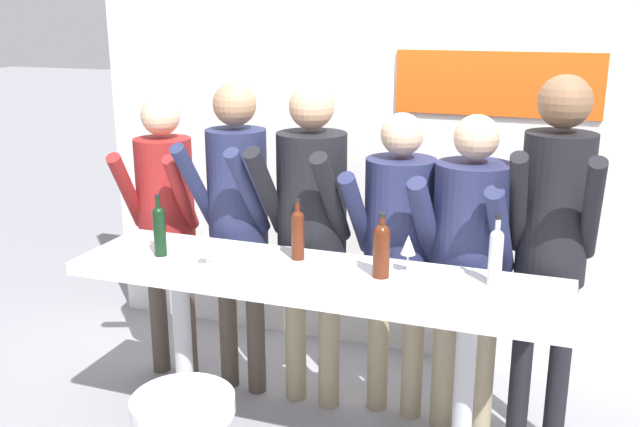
{
  "coord_description": "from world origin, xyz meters",
  "views": [
    {
      "loc": [
        1.05,
        -2.86,
        2.13
      ],
      "look_at": [
        0.0,
        0.09,
        1.24
      ],
      "focal_mm": 40.0,
      "sensor_mm": 36.0,
      "label": 1
    }
  ],
  "objects_px": {
    "wine_bottle_0": "(298,232)",
    "wine_bottle_2": "(381,248)",
    "tasting_table": "(314,303)",
    "person_left": "(237,205)",
    "person_center": "(398,235)",
    "person_center_left": "(311,213)",
    "person_center_right": "(470,245)",
    "wine_bottle_3": "(496,254)",
    "person_right": "(553,224)",
    "wine_glass_1": "(207,240)",
    "wine_bottle_1": "(159,228)",
    "wine_glass_0": "(408,246)",
    "person_far_left": "(165,207)"
  },
  "relations": [
    {
      "from": "tasting_table",
      "to": "person_left",
      "type": "relative_size",
      "value": 1.28
    },
    {
      "from": "tasting_table",
      "to": "wine_bottle_1",
      "type": "height_order",
      "value": "wine_bottle_1"
    },
    {
      "from": "person_center_left",
      "to": "person_right",
      "type": "xyz_separation_m",
      "value": [
        1.21,
        -0.02,
        0.07
      ]
    },
    {
      "from": "person_right",
      "to": "wine_bottle_0",
      "type": "xyz_separation_m",
      "value": [
        -1.14,
        -0.36,
        -0.06
      ]
    },
    {
      "from": "person_center",
      "to": "person_center_right",
      "type": "height_order",
      "value": "person_center_right"
    },
    {
      "from": "person_left",
      "to": "wine_bottle_0",
      "type": "height_order",
      "value": "person_left"
    },
    {
      "from": "person_left",
      "to": "wine_bottle_1",
      "type": "bearing_deg",
      "value": -101.92
    },
    {
      "from": "person_far_left",
      "to": "wine_bottle_0",
      "type": "xyz_separation_m",
      "value": [
        0.98,
        -0.41,
        0.07
      ]
    },
    {
      "from": "person_far_left",
      "to": "wine_bottle_3",
      "type": "relative_size",
      "value": 5.36
    },
    {
      "from": "person_far_left",
      "to": "tasting_table",
      "type": "bearing_deg",
      "value": -37.09
    },
    {
      "from": "wine_bottle_0",
      "to": "wine_bottle_2",
      "type": "height_order",
      "value": "wine_bottle_0"
    },
    {
      "from": "wine_bottle_0",
      "to": "person_right",
      "type": "bearing_deg",
      "value": 17.4
    },
    {
      "from": "wine_glass_0",
      "to": "wine_bottle_2",
      "type": "bearing_deg",
      "value": -135.3
    },
    {
      "from": "person_center_left",
      "to": "wine_bottle_0",
      "type": "relative_size",
      "value": 5.98
    },
    {
      "from": "person_center_right",
      "to": "wine_bottle_1",
      "type": "xyz_separation_m",
      "value": [
        -1.4,
        -0.54,
        0.1
      ]
    },
    {
      "from": "wine_bottle_0",
      "to": "person_center_left",
      "type": "bearing_deg",
      "value": 100.77
    },
    {
      "from": "tasting_table",
      "to": "person_center",
      "type": "relative_size",
      "value": 1.38
    },
    {
      "from": "person_right",
      "to": "person_center",
      "type": "bearing_deg",
      "value": 174.76
    },
    {
      "from": "person_center_left",
      "to": "wine_bottle_2",
      "type": "distance_m",
      "value": 0.69
    },
    {
      "from": "tasting_table",
      "to": "person_center_left",
      "type": "height_order",
      "value": "person_center_left"
    },
    {
      "from": "wine_bottle_1",
      "to": "wine_glass_1",
      "type": "distance_m",
      "value": 0.29
    },
    {
      "from": "wine_bottle_3",
      "to": "wine_glass_0",
      "type": "xyz_separation_m",
      "value": [
        -0.39,
        0.03,
        -0.01
      ]
    },
    {
      "from": "wine_bottle_2",
      "to": "person_center_right",
      "type": "bearing_deg",
      "value": 55.2
    },
    {
      "from": "person_center_left",
      "to": "wine_glass_0",
      "type": "relative_size",
      "value": 10.05
    },
    {
      "from": "person_right",
      "to": "wine_glass_0",
      "type": "bearing_deg",
      "value": -149.35
    },
    {
      "from": "person_center_right",
      "to": "wine_glass_1",
      "type": "relative_size",
      "value": 9.4
    },
    {
      "from": "person_center_left",
      "to": "person_right",
      "type": "relative_size",
      "value": 0.96
    },
    {
      "from": "tasting_table",
      "to": "wine_glass_1",
      "type": "xyz_separation_m",
      "value": [
        -0.49,
        -0.1,
        0.28
      ]
    },
    {
      "from": "wine_bottle_2",
      "to": "wine_bottle_3",
      "type": "height_order",
      "value": "wine_bottle_3"
    },
    {
      "from": "person_center_right",
      "to": "wine_bottle_2",
      "type": "height_order",
      "value": "person_center_right"
    },
    {
      "from": "person_far_left",
      "to": "person_left",
      "type": "distance_m",
      "value": 0.48
    },
    {
      "from": "person_left",
      "to": "wine_bottle_0",
      "type": "xyz_separation_m",
      "value": [
        0.5,
        -0.37,
        0.01
      ]
    },
    {
      "from": "person_center_left",
      "to": "person_center_right",
      "type": "height_order",
      "value": "person_center_left"
    },
    {
      "from": "tasting_table",
      "to": "wine_bottle_0",
      "type": "bearing_deg",
      "value": 134.36
    },
    {
      "from": "wine_bottle_3",
      "to": "wine_glass_0",
      "type": "height_order",
      "value": "wine_bottle_3"
    },
    {
      "from": "wine_bottle_2",
      "to": "wine_bottle_3",
      "type": "xyz_separation_m",
      "value": [
        0.49,
        0.07,
        0.0
      ]
    },
    {
      "from": "wine_bottle_2",
      "to": "wine_glass_0",
      "type": "bearing_deg",
      "value": 44.7
    },
    {
      "from": "wine_bottle_2",
      "to": "wine_glass_1",
      "type": "xyz_separation_m",
      "value": [
        -0.79,
        -0.13,
        -0.01
      ]
    },
    {
      "from": "person_far_left",
      "to": "wine_bottle_1",
      "type": "xyz_separation_m",
      "value": [
        0.33,
        -0.59,
        0.07
      ]
    },
    {
      "from": "wine_glass_1",
      "to": "wine_bottle_1",
      "type": "bearing_deg",
      "value": 169.0
    },
    {
      "from": "wine_bottle_3",
      "to": "person_right",
      "type": "bearing_deg",
      "value": 60.45
    },
    {
      "from": "person_left",
      "to": "person_center_left",
      "type": "xyz_separation_m",
      "value": [
        0.43,
        -0.0,
        -0.01
      ]
    },
    {
      "from": "person_center",
      "to": "wine_bottle_3",
      "type": "height_order",
      "value": "person_center"
    },
    {
      "from": "tasting_table",
      "to": "person_center",
      "type": "bearing_deg",
      "value": 65.07
    },
    {
      "from": "person_far_left",
      "to": "wine_bottle_1",
      "type": "bearing_deg",
      "value": -71.47
    },
    {
      "from": "wine_bottle_1",
      "to": "wine_bottle_0",
      "type": "bearing_deg",
      "value": 15.28
    },
    {
      "from": "person_far_left",
      "to": "person_left",
      "type": "relative_size",
      "value": 0.95
    },
    {
      "from": "wine_bottle_0",
      "to": "wine_glass_0",
      "type": "bearing_deg",
      "value": 0.02
    },
    {
      "from": "person_center_left",
      "to": "wine_bottle_0",
      "type": "xyz_separation_m",
      "value": [
        0.07,
        -0.37,
        0.01
      ]
    },
    {
      "from": "person_center_right",
      "to": "wine_bottle_1",
      "type": "relative_size",
      "value": 5.44
    }
  ]
}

